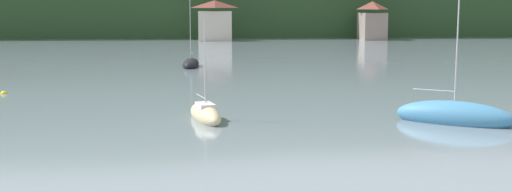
{
  "coord_description": "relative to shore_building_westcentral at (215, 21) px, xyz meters",
  "views": [
    {
      "loc": [
        -2.69,
        18.85,
        5.47
      ],
      "look_at": [
        0.0,
        48.27,
        1.27
      ],
      "focal_mm": 44.97,
      "sensor_mm": 36.0,
      "label": 1
    }
  ],
  "objects": [
    {
      "name": "sailboat_mid_4",
      "position": [
        -2.36,
        -68.75,
        -2.74
      ],
      "size": [
        2.01,
        4.25,
        5.08
      ],
      "rotation": [
        0.0,
        0.0,
        4.95
      ],
      "color": "#CCBC8E",
      "rests_on": "ground_plane"
    },
    {
      "name": "shore_building_central",
      "position": [
        24.98,
        0.95,
        -0.07
      ],
      "size": [
        3.78,
        5.5,
        6.04
      ],
      "color": "gray",
      "rests_on": "ground_plane"
    },
    {
      "name": "sailboat_far_9",
      "position": [
        -3.3,
        -42.09,
        -2.76
      ],
      "size": [
        1.85,
        4.52,
        6.28
      ],
      "rotation": [
        0.0,
        0.0,
        4.6
      ],
      "color": "black",
      "rests_on": "ground_plane"
    },
    {
      "name": "sailboat_mid_0",
      "position": [
        9.2,
        -70.68,
        -2.67
      ],
      "size": [
        5.37,
        4.37,
        7.46
      ],
      "rotation": [
        0.0,
        0.0,
        5.68
      ],
      "color": "teal",
      "rests_on": "ground_plane"
    },
    {
      "name": "mooring_buoy_near",
      "position": [
        -14.72,
        -58.54,
        -3.01
      ],
      "size": [
        0.39,
        0.39,
        0.39
      ],
      "primitive_type": "sphere",
      "color": "yellow",
      "rests_on": "ground_plane"
    },
    {
      "name": "shore_building_westcentral",
      "position": [
        0.0,
        0.0,
        0.0
      ],
      "size": [
        5.31,
        3.51,
        6.2
      ],
      "color": "beige",
      "rests_on": "ground_plane"
    }
  ]
}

